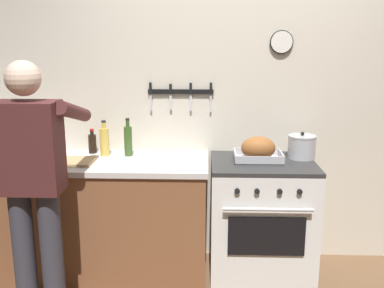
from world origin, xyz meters
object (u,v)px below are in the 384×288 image
bottle_olive_oil (128,140)px  bottle_soy_sauce (92,143)px  person_cook (33,176)px  roasting_pan (258,150)px  stock_pot (302,147)px  bottle_cooking_oil (104,141)px  cutting_board (69,161)px  stove (261,219)px

bottle_olive_oil → bottle_soy_sauce: 0.31m
person_cook → roasting_pan: person_cook is taller
bottle_soy_sauce → stock_pot: bearing=-3.4°
bottle_olive_oil → bottle_cooking_oil: bearing=-179.3°
stock_pot → person_cook: bearing=-158.9°
cutting_board → bottle_soy_sauce: 0.32m
person_cook → bottle_olive_oil: bearing=-36.7°
bottle_soy_sauce → bottle_cooking_oil: size_ratio=0.70×
cutting_board → bottle_cooking_oil: bottle_cooking_oil is taller
roasting_pan → stove: bearing=-22.3°
stove → bottle_cooking_oil: bearing=173.7°
bottle_cooking_oil → stove: bearing=-6.3°
person_cook → bottle_soy_sauce: (0.17, 0.78, 0.03)m
bottle_olive_oil → bottle_soy_sauce: bottle_olive_oil is taller
person_cook → roasting_pan: bearing=-71.2°
stock_pot → bottle_cooking_oil: bearing=179.2°
person_cook → cutting_board: 0.50m
person_cook → stove: bearing=-72.2°
stove → bottle_soy_sauce: 1.43m
person_cook → bottle_olive_oil: size_ratio=5.69×
stove → bottle_olive_oil: (-1.02, 0.14, 0.57)m
cutting_board → bottle_soy_sauce: size_ratio=1.87×
stove → stock_pot: (0.30, 0.11, 0.54)m
person_cook → cutting_board: person_cook is taller
cutting_board → stock_pot: bearing=6.6°
bottle_soy_sauce → bottle_cooking_oil: bottle_cooking_oil is taller
person_cook → roasting_pan: size_ratio=4.72×
stove → bottle_soy_sauce: bottle_soy_sauce is taller
stove → stock_pot: bearing=20.6°
person_cook → bottle_soy_sauce: person_cook is taller
stock_pot → cutting_board: size_ratio=0.58×
bottle_olive_oil → cutting_board: bearing=-151.0°
stock_pot → stove: bearing=-159.4°
person_cook → bottle_soy_sauce: 0.80m
bottle_soy_sauce → bottle_cooking_oil: 0.14m
stove → cutting_board: size_ratio=2.50×
stove → bottle_soy_sauce: size_ratio=4.69×
stove → cutting_board: bearing=-176.6°
roasting_pan → cutting_board: (-1.38, -0.10, -0.07)m
stove → bottle_soy_sauce: bearing=171.0°
stock_pot → cutting_board: (-1.72, -0.20, -0.08)m
stock_pot → bottle_soy_sauce: size_ratio=1.09×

